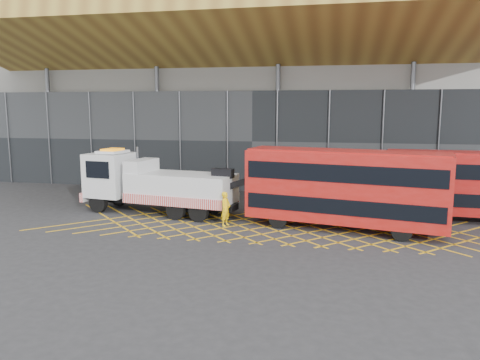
% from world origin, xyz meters
% --- Properties ---
extents(ground_plane, '(120.00, 120.00, 0.00)m').
position_xyz_m(ground_plane, '(0.00, 0.00, 0.00)').
color(ground_plane, '#27282A').
extents(road_markings, '(27.96, 7.16, 0.01)m').
position_xyz_m(road_markings, '(5.60, 0.00, 0.01)').
color(road_markings, gold).
rests_on(road_markings, ground_plane).
extents(construction_building, '(55.00, 23.97, 18.00)m').
position_xyz_m(construction_building, '(1.92, 18.40, 8.98)').
color(construction_building, gray).
rests_on(construction_building, ground_plane).
extents(recovery_truck, '(11.84, 4.37, 4.10)m').
position_xyz_m(recovery_truck, '(-2.74, 2.11, 1.90)').
color(recovery_truck, black).
rests_on(recovery_truck, ground_plane).
extents(bus_towed, '(11.08, 4.68, 4.40)m').
position_xyz_m(bus_towed, '(9.08, 0.21, 2.44)').
color(bus_towed, '#AD140F').
rests_on(bus_towed, ground_plane).
extents(bus_second, '(10.24, 2.88, 4.12)m').
position_xyz_m(bus_second, '(16.63, 3.74, 2.29)').
color(bus_second, '#9E0F0C').
rests_on(bus_second, ground_plane).
extents(worker, '(0.68, 0.83, 1.96)m').
position_xyz_m(worker, '(2.51, -0.20, 0.98)').
color(worker, yellow).
rests_on(worker, ground_plane).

